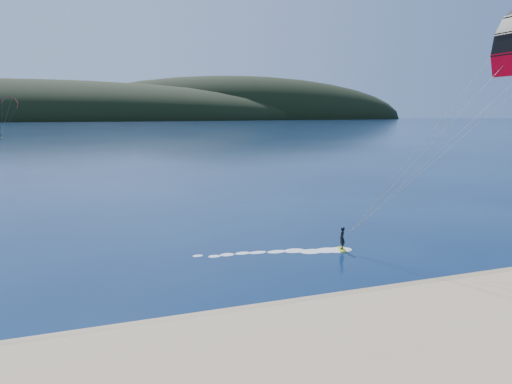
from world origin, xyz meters
The scene contains 4 objects.
ground centered at (0.00, 0.00, 0.00)m, with size 1800.00×1800.00×0.00m, color #071739.
wet_sand centered at (0.00, 4.50, 0.05)m, with size 220.00×2.50×0.10m.
headland centered at (0.63, 745.28, 0.00)m, with size 1200.00×310.00×140.00m.
kitesurfer_far centered at (-27.04, 197.86, 12.80)m, with size 8.46×5.65×15.45m.
Camera 1 is at (-4.97, -15.90, 9.45)m, focal length 34.32 mm.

